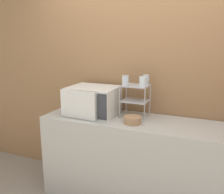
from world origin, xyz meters
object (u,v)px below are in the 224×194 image
object	(u,v)px
microwave	(93,101)
glass_back_right	(146,80)
dish_rack	(135,94)
glass_front_left	(125,80)
glass_front_right	(143,82)
bowl	(132,120)

from	to	relation	value
microwave	glass_back_right	world-z (taller)	glass_back_right
dish_rack	glass_back_right	distance (m)	0.19
microwave	glass_front_left	size ratio (longest dim) A/B	4.91
dish_rack	glass_back_right	size ratio (longest dim) A/B	3.18
glass_back_right	glass_front_right	world-z (taller)	same
dish_rack	glass_front_right	world-z (taller)	glass_front_right
glass_front_right	bowl	distance (m)	0.40
glass_front_right	bowl	world-z (taller)	glass_front_right
glass_front_left	glass_front_right	size ratio (longest dim) A/B	1.00
glass_front_left	bowl	size ratio (longest dim) A/B	0.62
microwave	dish_rack	size ratio (longest dim) A/B	1.54
glass_back_right	bowl	xyz separation A→B (m)	(-0.04, -0.30, -0.36)
microwave	glass_front_left	xyz separation A→B (m)	(0.37, 0.03, 0.24)
dish_rack	glass_front_left	distance (m)	0.19
glass_front_left	glass_back_right	world-z (taller)	same
dish_rack	glass_back_right	xyz separation A→B (m)	(0.09, 0.07, 0.15)
dish_rack	glass_front_left	world-z (taller)	glass_front_left
glass_front_left	glass_back_right	xyz separation A→B (m)	(0.18, 0.13, 0.00)
glass_front_left	glass_back_right	size ratio (longest dim) A/B	1.00
dish_rack	bowl	size ratio (longest dim) A/B	1.97
glass_back_right	glass_front_left	bearing A→B (deg)	-143.64
bowl	microwave	bearing A→B (deg)	165.00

